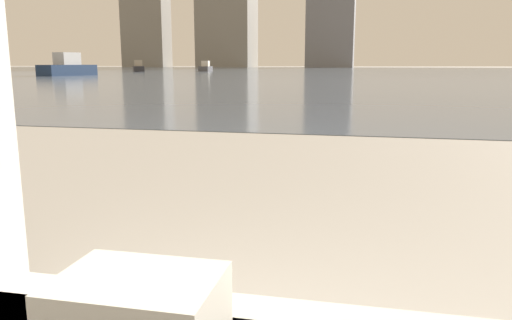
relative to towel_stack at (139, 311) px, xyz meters
name	(u,v)px	position (x,y,z in m)	size (l,w,h in m)	color
towel_stack	(139,311)	(0.00, 0.00, 0.00)	(0.27, 0.20, 0.12)	silver
harbor_water	(365,71)	(0.03, 61.26, -0.58)	(180.00, 110.00, 0.01)	slate
harbor_boat_0	(138,67)	(-26.40, 55.32, -0.11)	(2.74, 3.71, 1.33)	#2D2D33
harbor_boat_1	(67,67)	(-39.55, 60.88, -0.06)	(2.27, 4.14, 1.47)	#2D2D33
harbor_boat_3	(206,68)	(-19.04, 58.50, -0.14)	(1.57, 3.48, 1.26)	#4C4C51
harbor_boat_4	(68,67)	(-22.99, 35.43, 0.06)	(2.70, 5.08, 1.81)	navy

